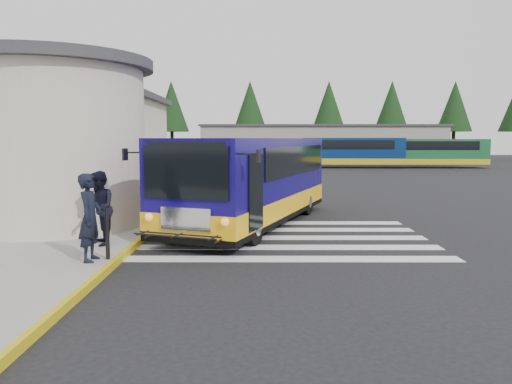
{
  "coord_description": "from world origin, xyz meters",
  "views": [
    {
      "loc": [
        -1.04,
        -14.11,
        2.68
      ],
      "look_at": [
        -1.09,
        -0.5,
        1.22
      ],
      "focal_mm": 35.0,
      "sensor_mm": 36.0,
      "label": 1
    }
  ],
  "objects_px": {
    "transit_bus": "(252,184)",
    "pedestrian_b": "(99,208)",
    "far_bus_a": "(352,151)",
    "far_bus_b": "(436,152)",
    "bollard": "(107,234)",
    "pedestrian_a": "(90,217)"
  },
  "relations": [
    {
      "from": "pedestrian_a",
      "to": "far_bus_b",
      "type": "relative_size",
      "value": 0.2
    },
    {
      "from": "pedestrian_b",
      "to": "far_bus_b",
      "type": "height_order",
      "value": "far_bus_b"
    },
    {
      "from": "pedestrian_a",
      "to": "far_bus_b",
      "type": "distance_m",
      "value": 41.43
    },
    {
      "from": "far_bus_b",
      "to": "bollard",
      "type": "bearing_deg",
      "value": 153.51
    },
    {
      "from": "pedestrian_a",
      "to": "bollard",
      "type": "relative_size",
      "value": 1.7
    },
    {
      "from": "transit_bus",
      "to": "pedestrian_b",
      "type": "distance_m",
      "value": 5.2
    },
    {
      "from": "pedestrian_a",
      "to": "far_bus_a",
      "type": "height_order",
      "value": "far_bus_a"
    },
    {
      "from": "pedestrian_a",
      "to": "far_bus_a",
      "type": "xyz_separation_m",
      "value": [
        12.29,
        36.37,
        0.49
      ]
    },
    {
      "from": "far_bus_a",
      "to": "far_bus_b",
      "type": "bearing_deg",
      "value": -87.6
    },
    {
      "from": "transit_bus",
      "to": "far_bus_a",
      "type": "bearing_deg",
      "value": 93.51
    },
    {
      "from": "pedestrian_a",
      "to": "pedestrian_b",
      "type": "bearing_deg",
      "value": 12.42
    },
    {
      "from": "far_bus_a",
      "to": "bollard",
      "type": "bearing_deg",
      "value": 164.94
    },
    {
      "from": "far_bus_a",
      "to": "far_bus_b",
      "type": "height_order",
      "value": "far_bus_a"
    },
    {
      "from": "transit_bus",
      "to": "far_bus_b",
      "type": "height_order",
      "value": "transit_bus"
    },
    {
      "from": "far_bus_a",
      "to": "far_bus_b",
      "type": "distance_m",
      "value": 7.76
    },
    {
      "from": "pedestrian_a",
      "to": "far_bus_b",
      "type": "xyz_separation_m",
      "value": [
        20.04,
        36.26,
        0.43
      ]
    },
    {
      "from": "transit_bus",
      "to": "far_bus_b",
      "type": "xyz_separation_m",
      "value": [
        16.75,
        30.94,
        0.21
      ]
    },
    {
      "from": "transit_bus",
      "to": "pedestrian_b",
      "type": "bearing_deg",
      "value": -114.09
    },
    {
      "from": "transit_bus",
      "to": "pedestrian_a",
      "type": "xyz_separation_m",
      "value": [
        -3.29,
        -5.31,
        -0.23
      ]
    },
    {
      "from": "far_bus_a",
      "to": "far_bus_b",
      "type": "relative_size",
      "value": 1.04
    },
    {
      "from": "transit_bus",
      "to": "far_bus_b",
      "type": "distance_m",
      "value": 35.19
    },
    {
      "from": "pedestrian_b",
      "to": "bollard",
      "type": "height_order",
      "value": "pedestrian_b"
    }
  ]
}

